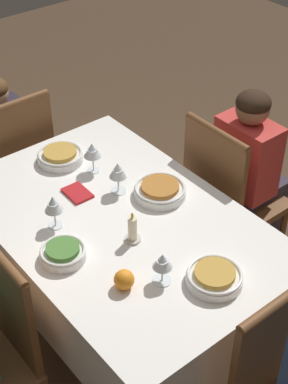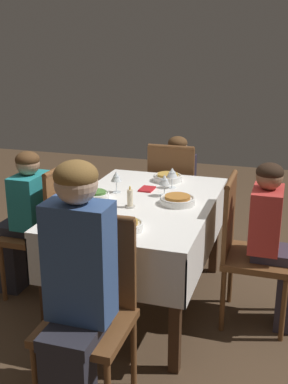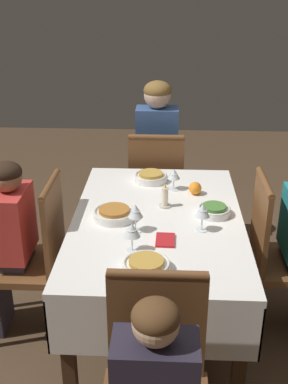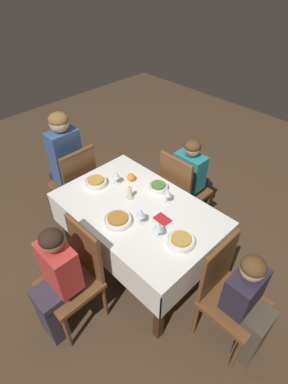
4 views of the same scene
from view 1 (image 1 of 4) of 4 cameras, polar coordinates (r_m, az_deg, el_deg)
name	(u,v)px [view 1 (image 1 of 4)]	position (r m, az deg, el deg)	size (l,w,h in m)	color
ground_plane	(123,335)	(2.96, -2.02, -13.66)	(8.00, 8.00, 0.00)	#4C3826
dining_table	(120,237)	(2.48, -2.35, -4.36)	(1.39, 0.91, 0.75)	white
chair_east	(13,164)	(3.19, -12.57, 2.62)	(0.42, 0.41, 0.95)	brown
chair_south	(228,195)	(2.93, 8.10, -0.34)	(0.41, 0.42, 0.95)	brown
person_child_red	(252,173)	(3.00, 10.45, 1.83)	(0.30, 0.33, 1.06)	#383342
bowl_west	(214,277)	(2.15, 6.85, -8.17)	(0.21, 0.21, 0.06)	white
wine_glass_west	(163,262)	(2.10, 1.81, -6.80)	(0.07, 0.07, 0.13)	white
bowl_east	(60,156)	(2.76, -8.12, 3.49)	(0.21, 0.21, 0.06)	white
wine_glass_east	(92,151)	(2.63, -5.03, 4.01)	(0.08, 0.08, 0.15)	white
bowl_south	(160,190)	(2.52, 1.56, 0.18)	(0.23, 0.23, 0.06)	white
wine_glass_south	(118,171)	(2.49, -2.55, 2.03)	(0.08, 0.08, 0.15)	white
bowl_north	(63,253)	(2.25, -7.86, -5.86)	(0.18, 0.18, 0.06)	white
wine_glass_north	(53,205)	(2.34, -8.79, -1.23)	(0.07, 0.07, 0.15)	white
candle_centerpiece	(132,231)	(2.29, -1.13, -3.76)	(0.07, 0.07, 0.14)	beige
orange_fruit	(124,280)	(2.12, -1.94, -8.48)	(0.08, 0.08, 0.08)	orange
napkin_red_folded	(77,193)	(2.55, -6.48, -0.10)	(0.13, 0.09, 0.01)	red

